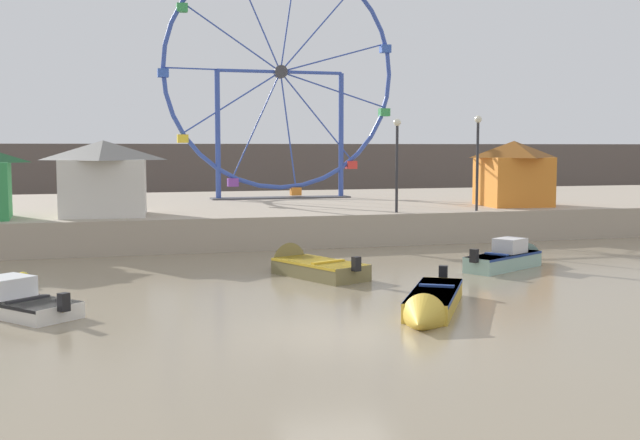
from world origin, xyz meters
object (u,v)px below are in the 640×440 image
Objects in this scene: motorboat_olive_wood at (305,266)px; mooring_buoy_orange at (23,279)px; ferris_wheel_blue_frame at (280,76)px; promenade_lamp_near at (478,149)px; promenade_lamp_far at (397,152)px; motorboat_seafoam at (512,257)px; carnival_booth_orange_canopy at (513,172)px; carnival_booth_white_ticket at (104,177)px; motorboat_mustard_yellow at (430,304)px.

mooring_buoy_orange is (-8.73, 0.11, -0.06)m from motorboat_olive_wood.
ferris_wheel_blue_frame is at bearing 55.35° from mooring_buoy_orange.
motorboat_olive_wood is 12.45m from promenade_lamp_near.
ferris_wheel_blue_frame is 3.29× the size of promenade_lamp_far.
ferris_wheel_blue_frame is at bearing -34.40° from motorboat_olive_wood.
mooring_buoy_orange is at bearing 148.13° from motorboat_seafoam.
carnival_booth_orange_canopy is at bearing 35.94° from promenade_lamp_near.
promenade_lamp_far is at bearing -3.38° from carnival_booth_white_ticket.
promenade_lamp_far is at bearing 25.16° from mooring_buoy_orange.
promenade_lamp_near is (15.90, -1.88, 1.11)m from carnival_booth_white_ticket.
motorboat_mustard_yellow is at bearing -94.23° from ferris_wheel_blue_frame.
promenade_lamp_near is at bearing -2.32° from promenade_lamp_far.
carnival_booth_white_ticket reaches higher than mooring_buoy_orange.
motorboat_seafoam is 19.92m from ferris_wheel_blue_frame.
carnival_booth_orange_canopy is 3.91m from promenade_lamp_near.
ferris_wheel_blue_frame is (1.80, 24.34, 7.75)m from motorboat_mustard_yellow.
motorboat_mustard_yellow is 8.72m from motorboat_seafoam.
motorboat_seafoam is (5.90, 6.42, 0.09)m from motorboat_mustard_yellow.
motorboat_olive_wood is at bearing -137.80° from motorboat_mustard_yellow.
motorboat_seafoam reaches higher than motorboat_mustard_yellow.
promenade_lamp_far is at bearing 70.73° from motorboat_seafoam.
motorboat_olive_wood is at bearing -139.72° from carnival_booth_orange_canopy.
carnival_booth_orange_canopy is at bearing 22.63° from mooring_buoy_orange.
carnival_booth_orange_canopy is (9.50, -8.34, -5.04)m from ferris_wheel_blue_frame.
carnival_booth_white_ticket is 0.93× the size of promenade_lamp_near.
mooring_buoy_orange is (-18.41, -6.74, -3.85)m from promenade_lamp_near.
promenade_lamp_far is (-6.77, -2.05, 1.00)m from carnival_booth_orange_canopy.
carnival_booth_orange_canopy is 8.15× the size of mooring_buoy_orange.
carnival_booth_orange_canopy is 23.39m from mooring_buoy_orange.
promenade_lamp_far is (-3.74, 0.15, -0.09)m from promenade_lamp_near.
promenade_lamp_far is at bearing -64.23° from motorboat_olive_wood.
motorboat_seafoam reaches higher than motorboat_olive_wood.
promenade_lamp_far is (4.53, 13.95, 3.71)m from motorboat_mustard_yellow.
motorboat_mustard_yellow is 12.36m from mooring_buoy_orange.
motorboat_mustard_yellow is 1.26× the size of carnival_booth_white_ticket.
carnival_booth_white_ticket is 16.05m from promenade_lamp_near.
mooring_buoy_orange is at bearing -154.84° from promenade_lamp_far.
motorboat_mustard_yellow is 0.37× the size of ferris_wheel_blue_frame.
mooring_buoy_orange is at bearing 65.34° from motorboat_olive_wood.
promenade_lamp_near is at bearing 42.65° from motorboat_seafoam.
carnival_booth_white_ticket is 9.39m from mooring_buoy_orange.
promenade_lamp_far is (-1.37, 7.54, 3.62)m from motorboat_seafoam.
motorboat_mustard_yellow is 11.26× the size of mooring_buoy_orange.
promenade_lamp_near reaches higher than motorboat_mustard_yellow.
motorboat_mustard_yellow is 1.38× the size of carnival_booth_orange_canopy.
motorboat_olive_wood is at bearing -144.71° from promenade_lamp_near.
motorboat_olive_wood is 1.22× the size of carnival_booth_orange_canopy.
motorboat_seafoam is 16.61m from carnival_booth_white_ticket.
promenade_lamp_near reaches higher than carnival_booth_orange_canopy.
carnival_booth_orange_canopy reaches higher than mooring_buoy_orange.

